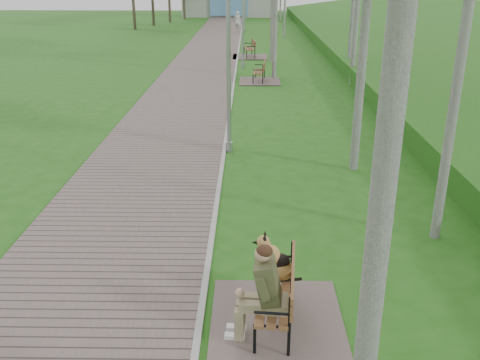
% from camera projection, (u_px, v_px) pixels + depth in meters
% --- Properties ---
extents(ground, '(120.00, 120.00, 0.00)m').
position_uv_depth(ground, '(218.00, 198.00, 11.48)').
color(ground, '#205413').
rests_on(ground, ground).
extents(walkway, '(3.50, 67.00, 0.04)m').
position_uv_depth(walkway, '(208.00, 54.00, 31.52)').
color(walkway, '#665853').
rests_on(walkway, ground).
extents(kerb, '(0.10, 67.00, 0.05)m').
position_uv_depth(kerb, '(238.00, 54.00, 31.49)').
color(kerb, '#999993').
rests_on(kerb, ground).
extents(embankment, '(14.00, 70.00, 1.60)m').
position_uv_depth(embankment, '(451.00, 59.00, 29.92)').
color(embankment, '#327021').
rests_on(embankment, ground).
extents(bench_main, '(1.83, 2.03, 1.59)m').
position_uv_depth(bench_main, '(271.00, 297.00, 7.21)').
color(bench_main, '#665853').
rests_on(bench_main, ground).
extents(bench_second, '(1.78, 1.98, 1.09)m').
position_uv_depth(bench_second, '(259.00, 77.00, 23.59)').
color(bench_second, '#665853').
rests_on(bench_second, ground).
extents(bench_third, '(1.95, 2.16, 1.20)m').
position_uv_depth(bench_third, '(249.00, 53.00, 30.36)').
color(bench_third, '#665853').
rests_on(bench_third, ground).
extents(lamp_post_near, '(0.19, 0.19, 4.81)m').
position_uv_depth(lamp_post_near, '(229.00, 68.00, 13.65)').
color(lamp_post_near, '#94969B').
rests_on(lamp_post_near, ground).
extents(lamp_post_second, '(0.17, 0.17, 4.42)m').
position_uv_depth(lamp_post_second, '(243.00, 26.00, 26.31)').
color(lamp_post_second, '#94969B').
rests_on(lamp_post_second, ground).
extents(lamp_post_third, '(0.20, 0.20, 5.10)m').
position_uv_depth(lamp_post_third, '(244.00, 1.00, 42.91)').
color(lamp_post_third, '#94969B').
rests_on(lamp_post_third, ground).
extents(pedestrian_near, '(0.68, 0.56, 1.60)m').
position_uv_depth(pedestrian_near, '(238.00, 21.00, 43.30)').
color(pedestrian_near, silver).
rests_on(pedestrian_near, ground).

